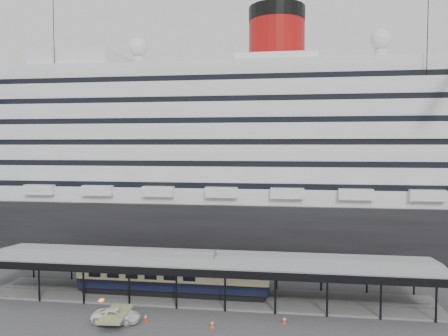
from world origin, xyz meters
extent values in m
plane|color=#3C3C3F|center=(0.00, 0.00, 0.00)|extent=(200.00, 200.00, 0.00)
cube|color=black|center=(0.00, 32.00, 5.00)|extent=(130.00, 30.00, 10.00)
cylinder|color=#9F0E0C|center=(8.00, 32.00, 37.40)|extent=(10.00, 10.00, 9.00)
cylinder|color=black|center=(8.00, 32.00, 42.65)|extent=(10.10, 10.10, 2.50)
sphere|color=silver|center=(-18.00, 32.00, 37.70)|extent=(3.60, 3.60, 3.60)
sphere|color=silver|center=(26.00, 32.00, 37.70)|extent=(3.60, 3.60, 3.60)
cube|color=slate|center=(0.00, 5.00, 0.12)|extent=(56.00, 8.00, 0.24)
cube|color=slate|center=(0.00, 4.28, 0.28)|extent=(54.00, 0.08, 0.10)
cube|color=slate|center=(0.00, 5.72, 0.28)|extent=(54.00, 0.08, 0.10)
cube|color=black|center=(0.00, 0.50, 4.45)|extent=(56.00, 0.18, 0.90)
cube|color=black|center=(0.00, 9.50, 4.45)|extent=(56.00, 0.18, 0.90)
cube|color=slate|center=(0.00, 5.00, 5.18)|extent=(56.00, 9.00, 0.24)
cylinder|color=black|center=(-29.22, 21.75, 23.60)|extent=(0.12, 0.12, 47.21)
cylinder|color=black|center=(30.26, 20.24, 23.60)|extent=(0.12, 0.12, 47.21)
imported|color=white|center=(-8.40, -3.85, 0.72)|extent=(5.34, 2.72, 1.44)
cube|color=black|center=(-4.37, 5.00, 0.63)|extent=(23.44, 2.82, 0.78)
cube|color=black|center=(-4.37, 5.00, 1.63)|extent=(24.56, 3.28, 1.23)
cube|color=beige|center=(-4.37, 5.00, 2.97)|extent=(24.56, 3.32, 1.45)
cube|color=black|center=(-4.37, 5.00, 3.92)|extent=(24.56, 3.28, 0.45)
cube|color=red|center=(-5.34, -3.11, 0.02)|extent=(0.43, 0.43, 0.03)
cone|color=red|center=(-5.34, -3.11, 0.40)|extent=(0.37, 0.37, 0.76)
cylinder|color=white|center=(-5.34, -3.11, 0.47)|extent=(0.24, 0.24, 0.15)
cube|color=#DD530C|center=(2.16, -3.79, 0.02)|extent=(0.51, 0.51, 0.03)
cone|color=#DD530C|center=(2.16, -3.79, 0.42)|extent=(0.43, 0.43, 0.80)
cylinder|color=white|center=(2.16, -3.79, 0.50)|extent=(0.26, 0.26, 0.16)
cube|color=#F8350D|center=(9.71, -1.70, 0.02)|extent=(0.54, 0.54, 0.03)
cone|color=#F8350D|center=(9.71, -1.70, 0.43)|extent=(0.46, 0.46, 0.81)
cylinder|color=white|center=(9.71, -1.70, 0.50)|extent=(0.26, 0.26, 0.16)
camera|label=1|loc=(9.65, -48.24, 19.24)|focal=35.00mm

